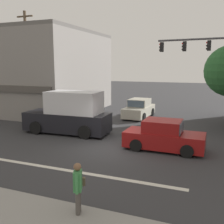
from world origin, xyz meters
TOP-DOWN VIEW (x-y plane):
  - ground_plane at (0.00, 0.00)m, footprint 120.00×120.00m
  - lane_marking_stripe at (0.00, -3.50)m, footprint 9.00×0.24m
  - building_left_block at (-11.41, 9.27)m, footprint 11.36×11.33m
  - utility_pole_near_left at (-8.63, 4.37)m, footprint 1.40×0.22m
  - traffic_light_mast at (5.03, 4.47)m, footprint 4.88×0.60m
  - sedan_crossing_leftbound at (2.79, 0.81)m, footprint 4.12×1.91m
  - box_truck_parked_curbside at (-3.57, 2.05)m, footprint 5.67×2.39m
  - sedan_approaching_near at (-0.83, 8.97)m, footprint 2.05×4.19m
  - pedestrian_foreground_with_bag at (1.67, -6.41)m, footprint 0.40×0.69m

SIDE VIEW (x-z plane):
  - ground_plane at x=0.00m, z-range 0.00..0.00m
  - lane_marking_stripe at x=0.00m, z-range 0.00..0.01m
  - sedan_crossing_leftbound at x=2.79m, z-range -0.08..1.50m
  - sedan_approaching_near at x=-0.83m, z-range -0.08..1.50m
  - pedestrian_foreground_with_bag at x=1.67m, z-range 0.12..1.79m
  - box_truck_parked_curbside at x=-3.57m, z-range -0.12..2.63m
  - building_left_block at x=-11.41m, z-range 0.00..7.59m
  - traffic_light_mast at x=5.03m, z-range 1.20..7.40m
  - utility_pole_near_left at x=-8.63m, z-range 0.15..8.61m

